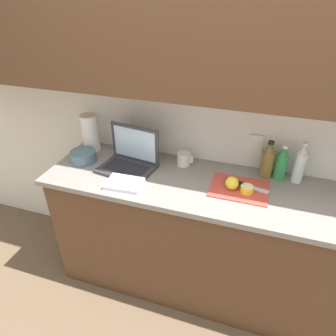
# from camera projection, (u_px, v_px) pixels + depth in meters

# --- Properties ---
(ground_plane) EXTENTS (12.00, 12.00, 0.00)m
(ground_plane) POSITION_uv_depth(u_px,v_px,m) (207.00, 284.00, 2.30)
(ground_plane) COLOR brown
(ground_plane) RESTS_ON ground
(wall_back) EXTENTS (5.20, 0.38, 2.60)m
(wall_back) POSITION_uv_depth(u_px,v_px,m) (235.00, 71.00, 1.66)
(wall_back) COLOR white
(wall_back) RESTS_ON ground_plane
(counter_unit) EXTENTS (2.20, 0.59, 0.92)m
(counter_unit) POSITION_uv_depth(u_px,v_px,m) (215.00, 241.00, 2.05)
(counter_unit) COLOR brown
(counter_unit) RESTS_ON ground_plane
(laptop) EXTENTS (0.38, 0.30, 0.27)m
(laptop) POSITION_uv_depth(u_px,v_px,m) (130.00, 159.00, 1.98)
(laptop) COLOR #333338
(laptop) RESTS_ON counter_unit
(cutting_board) EXTENTS (0.34, 0.26, 0.01)m
(cutting_board) POSITION_uv_depth(u_px,v_px,m) (239.00, 189.00, 1.79)
(cutting_board) COLOR #D1473D
(cutting_board) RESTS_ON counter_unit
(knife) EXTENTS (0.26, 0.08, 0.02)m
(knife) POSITION_uv_depth(u_px,v_px,m) (240.00, 183.00, 1.82)
(knife) COLOR silver
(knife) RESTS_ON cutting_board
(lemon_half_cut) EXTENTS (0.08, 0.08, 0.04)m
(lemon_half_cut) POSITION_uv_depth(u_px,v_px,m) (247.00, 189.00, 1.74)
(lemon_half_cut) COLOR yellow
(lemon_half_cut) RESTS_ON cutting_board
(lemon_whole_beside) EXTENTS (0.08, 0.08, 0.08)m
(lemon_whole_beside) POSITION_uv_depth(u_px,v_px,m) (232.00, 183.00, 1.76)
(lemon_whole_beside) COLOR yellow
(lemon_whole_beside) RESTS_ON cutting_board
(bottle_green_soda) EXTENTS (0.07, 0.07, 0.27)m
(bottle_green_soda) POSITION_uv_depth(u_px,v_px,m) (300.00, 164.00, 1.80)
(bottle_green_soda) COLOR silver
(bottle_green_soda) RESTS_ON counter_unit
(bottle_oil_tall) EXTENTS (0.07, 0.07, 0.23)m
(bottle_oil_tall) POSITION_uv_depth(u_px,v_px,m) (281.00, 164.00, 1.84)
(bottle_oil_tall) COLOR #2D934C
(bottle_oil_tall) RESTS_ON counter_unit
(bottle_water_clear) EXTENTS (0.08, 0.08, 0.25)m
(bottle_water_clear) POSITION_uv_depth(u_px,v_px,m) (268.00, 161.00, 1.86)
(bottle_water_clear) COLOR olive
(bottle_water_clear) RESTS_ON counter_unit
(measuring_cup) EXTENTS (0.11, 0.09, 0.09)m
(measuring_cup) POSITION_uv_depth(u_px,v_px,m) (184.00, 159.00, 2.01)
(measuring_cup) COLOR silver
(measuring_cup) RESTS_ON counter_unit
(bowl_white) EXTENTS (0.18, 0.18, 0.07)m
(bowl_white) POSITION_uv_depth(u_px,v_px,m) (83.00, 156.00, 2.06)
(bowl_white) COLOR slate
(bowl_white) RESTS_ON counter_unit
(paper_towel_roll) EXTENTS (0.12, 0.12, 0.27)m
(paper_towel_roll) POSITION_uv_depth(u_px,v_px,m) (90.00, 133.00, 2.15)
(paper_towel_roll) COLOR white
(paper_towel_roll) RESTS_ON counter_unit
(dish_towel) EXTENTS (0.23, 0.17, 0.02)m
(dish_towel) POSITION_uv_depth(u_px,v_px,m) (124.00, 184.00, 1.82)
(dish_towel) COLOR white
(dish_towel) RESTS_ON counter_unit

